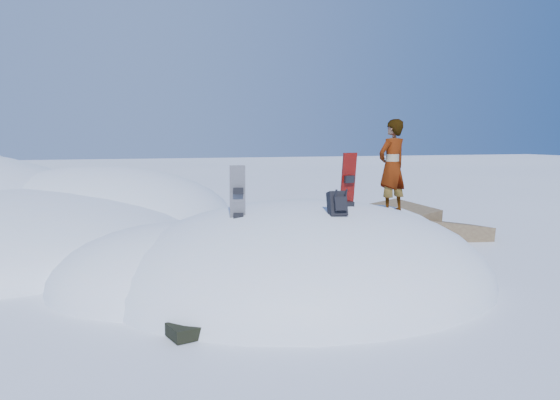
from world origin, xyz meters
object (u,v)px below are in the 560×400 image
object	(u,v)px
snowboard_red	(347,195)
backpack	(338,204)
snowboard_dark	(238,206)
person	(392,166)

from	to	relation	value
snowboard_red	backpack	bearing A→B (deg)	-139.43
backpack	snowboard_red	bearing A→B (deg)	57.37
snowboard_red	snowboard_dark	bearing A→B (deg)	169.10
snowboard_red	person	world-z (taller)	person
backpack	person	distance (m)	2.37
snowboard_red	snowboard_dark	distance (m)	1.96
snowboard_red	person	size ratio (longest dim) A/B	0.82
person	snowboard_dark	bearing A→B (deg)	-3.13
snowboard_dark	person	size ratio (longest dim) A/B	0.74
backpack	person	bearing A→B (deg)	43.34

